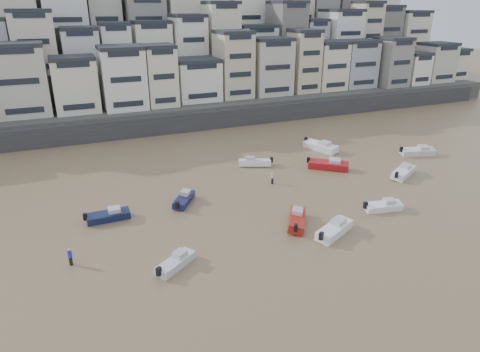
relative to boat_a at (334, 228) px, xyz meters
name	(u,v)px	position (x,y,z in m)	size (l,w,h in m)	color
harbor_wall	(203,120)	(0.61, 44.96, 0.97)	(140.00, 3.00, 3.50)	#38383A
hillside	(172,43)	(5.35, 84.80, 12.23)	(141.04, 66.00, 50.00)	#4C4C47
boat_a	(334,228)	(0.00, 0.00, 0.00)	(5.74, 1.88, 1.57)	white
boat_b	(383,205)	(8.60, 2.51, -0.11)	(4.92, 1.61, 1.34)	white
boat_c	(297,218)	(-2.54, 3.43, -0.01)	(5.67, 1.86, 1.55)	maroon
boat_d	(403,171)	(18.54, 10.06, 0.02)	(5.93, 1.94, 1.62)	white
boat_e	(329,164)	(10.43, 16.57, 0.08)	(6.32, 2.07, 1.72)	maroon
boat_f	(184,198)	(-12.42, 13.59, -0.11)	(4.94, 1.62, 1.35)	#151843
boat_g	(418,151)	(27.15, 16.18, 0.02)	(5.91, 1.93, 1.61)	silver
boat_h	(255,161)	(1.06, 22.13, -0.06)	(5.29, 1.73, 1.44)	white
boat_i	(321,145)	(14.14, 24.44, 0.11)	(6.56, 2.15, 1.79)	white
boat_j	(175,261)	(-16.96, 0.67, -0.13)	(4.77, 1.56, 1.30)	silver
boat_k	(108,215)	(-21.46, 12.61, -0.08)	(5.16, 1.69, 1.41)	#131A3B
person_blue	(70,257)	(-25.83, 4.84, 0.09)	(0.44, 0.44, 1.74)	#1D22D9
person_pink	(272,178)	(0.29, 14.86, 0.09)	(0.44, 0.44, 1.74)	#D9A299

